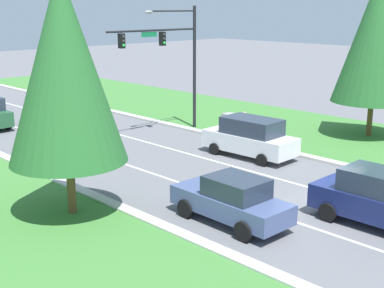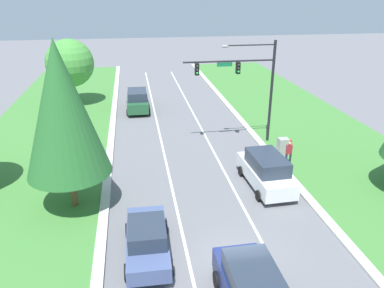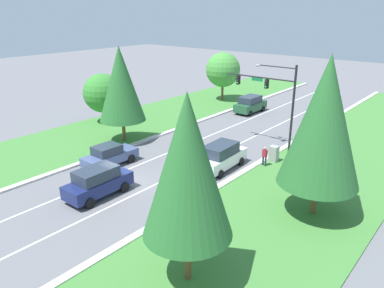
# 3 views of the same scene
# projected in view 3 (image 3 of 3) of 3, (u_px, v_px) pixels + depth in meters

# --- Properties ---
(ground_plane) EXTENTS (160.00, 160.00, 0.00)m
(ground_plane) POSITION_uv_depth(u_px,v_px,m) (126.00, 183.00, 27.30)
(ground_plane) COLOR slate
(curb_strip_right) EXTENTS (0.50, 90.00, 0.15)m
(curb_strip_right) POSITION_uv_depth(u_px,v_px,m) (185.00, 207.00, 23.90)
(curb_strip_right) COLOR beige
(curb_strip_right) RESTS_ON ground_plane
(curb_strip_left) EXTENTS (0.50, 90.00, 0.15)m
(curb_strip_left) POSITION_uv_depth(u_px,v_px,m) (80.00, 163.00, 30.64)
(curb_strip_left) COLOR beige
(curb_strip_left) RESTS_ON ground_plane
(grass_verge_right) EXTENTS (10.00, 90.00, 0.08)m
(grass_verge_right) POSITION_uv_depth(u_px,v_px,m) (256.00, 238.00, 20.78)
(grass_verge_right) COLOR #427F38
(grass_verge_right) RESTS_ON ground_plane
(grass_verge_left) EXTENTS (10.00, 90.00, 0.08)m
(grass_verge_left) POSITION_uv_depth(u_px,v_px,m) (45.00, 149.00, 33.79)
(grass_verge_left) COLOR #427F38
(grass_verge_left) RESTS_ON ground_plane
(lane_stripe_inner_left) EXTENTS (0.14, 81.00, 0.01)m
(lane_stripe_inner_left) POSITION_uv_depth(u_px,v_px,m) (110.00, 177.00, 28.37)
(lane_stripe_inner_left) COLOR white
(lane_stripe_inner_left) RESTS_ON ground_plane
(lane_stripe_inner_right) EXTENTS (0.14, 81.00, 0.01)m
(lane_stripe_inner_right) POSITION_uv_depth(u_px,v_px,m) (143.00, 191.00, 26.22)
(lane_stripe_inner_right) COLOR white
(lane_stripe_inner_right) RESTS_ON ground_plane
(traffic_signal_mast) EXTENTS (6.67, 0.41, 7.65)m
(traffic_signal_mast) POSITION_uv_depth(u_px,v_px,m) (274.00, 93.00, 32.68)
(traffic_signal_mast) COLOR black
(traffic_signal_mast) RESTS_ON ground_plane
(forest_suv) EXTENTS (2.19, 4.74, 2.03)m
(forest_suv) POSITION_uv_depth(u_px,v_px,m) (250.00, 104.00, 45.60)
(forest_suv) COLOR #235633
(forest_suv) RESTS_ON ground_plane
(white_suv) EXTENTS (2.31, 5.06, 2.05)m
(white_suv) POSITION_uv_depth(u_px,v_px,m) (221.00, 156.00, 29.55)
(white_suv) COLOR white
(white_suv) RESTS_ON ground_plane
(navy_suv) EXTENTS (2.12, 4.73, 2.03)m
(navy_suv) POSITION_uv_depth(u_px,v_px,m) (98.00, 182.00, 25.17)
(navy_suv) COLOR navy
(navy_suv) RESTS_ON ground_plane
(slate_blue_sedan) EXTENTS (2.04, 4.64, 1.76)m
(slate_blue_sedan) POSITION_uv_depth(u_px,v_px,m) (109.00, 155.00, 30.13)
(slate_blue_sedan) COLOR #475684
(slate_blue_sedan) RESTS_ON ground_plane
(utility_cabinet) EXTENTS (0.70, 0.60, 1.38)m
(utility_cabinet) POSITION_uv_depth(u_px,v_px,m) (274.00, 154.00, 30.90)
(utility_cabinet) COLOR #9E9E99
(utility_cabinet) RESTS_ON ground_plane
(pedestrian) EXTENTS (0.42, 0.30, 1.69)m
(pedestrian) POSITION_uv_depth(u_px,v_px,m) (265.00, 156.00, 29.93)
(pedestrian) COLOR #232842
(pedestrian) RESTS_ON ground_plane
(fire_hydrant) EXTENTS (0.34, 0.20, 0.70)m
(fire_hydrant) POSITION_uv_depth(u_px,v_px,m) (293.00, 157.00, 31.28)
(fire_hydrant) COLOR red
(fire_hydrant) RESTS_ON ground_plane
(conifer_near_right_tree) EXTENTS (4.05, 4.05, 9.00)m
(conifer_near_right_tree) POSITION_uv_depth(u_px,v_px,m) (187.00, 167.00, 15.69)
(conifer_near_right_tree) COLOR brown
(conifer_near_right_tree) RESTS_ON ground_plane
(oak_near_left_tree) EXTENTS (4.25, 4.25, 5.45)m
(oak_near_left_tree) POSITION_uv_depth(u_px,v_px,m) (103.00, 93.00, 40.79)
(oak_near_left_tree) COLOR brown
(oak_near_left_tree) RESTS_ON ground_plane
(conifer_far_right_tree) EXTENTS (4.79, 4.79, 9.80)m
(conifer_far_right_tree) POSITION_uv_depth(u_px,v_px,m) (324.00, 122.00, 21.22)
(conifer_far_right_tree) COLOR brown
(conifer_far_right_tree) RESTS_ON ground_plane
(oak_far_left_tree) EXTENTS (4.64, 4.64, 6.54)m
(oak_far_left_tree) POSITION_uv_depth(u_px,v_px,m) (223.00, 70.00, 50.47)
(oak_far_left_tree) COLOR brown
(oak_far_left_tree) RESTS_ON ground_plane
(conifer_mid_left_tree) EXTENTS (4.30, 4.30, 8.97)m
(conifer_mid_left_tree) POSITION_uv_depth(u_px,v_px,m) (121.00, 84.00, 34.18)
(conifer_mid_left_tree) COLOR brown
(conifer_mid_left_tree) RESTS_ON ground_plane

